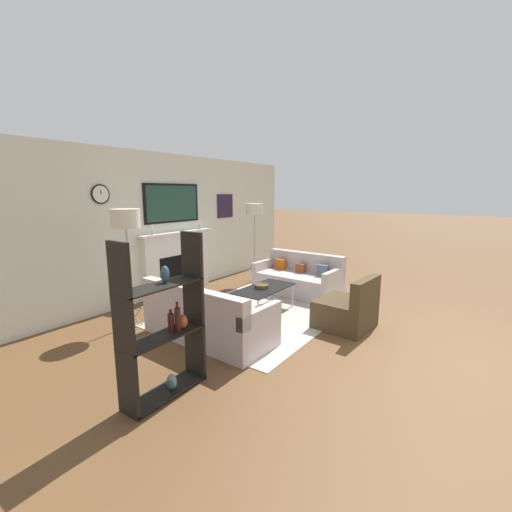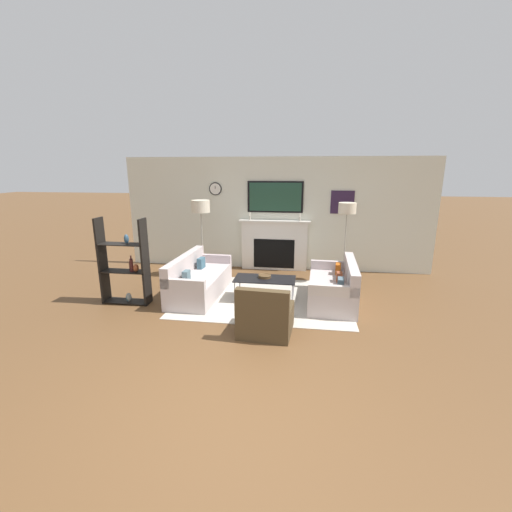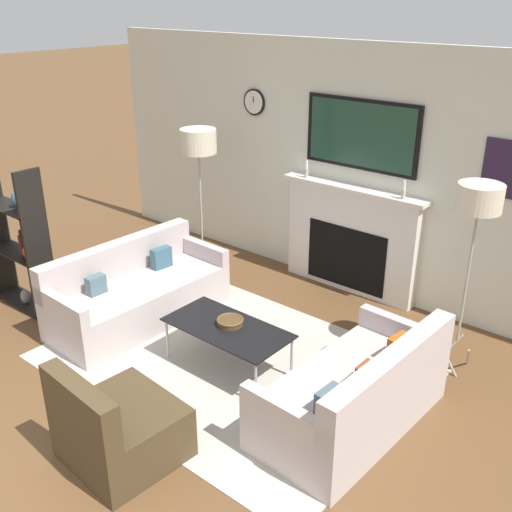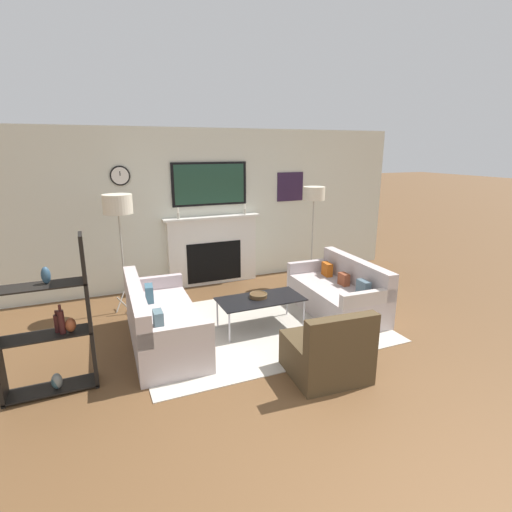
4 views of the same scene
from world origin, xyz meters
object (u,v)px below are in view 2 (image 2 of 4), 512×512
Objects in this scene: decorative_bowl at (265,276)px; floor_lamp_right at (347,210)px; couch_right at (334,288)px; shelf_unit at (125,266)px; floor_lamp_left at (201,207)px; armchair at (265,317)px; couch_left at (198,281)px; coffee_table at (265,280)px.

floor_lamp_right is (1.59, 1.27, 1.13)m from decorative_bowl.
couch_right is at bearing -102.68° from floor_lamp_right.
floor_lamp_right reaches higher than decorative_bowl.
decorative_bowl is at bearing 12.74° from shelf_unit.
floor_lamp_right is (3.19, -0.00, -0.00)m from floor_lamp_left.
couch_right is at bearing -23.57° from floor_lamp_left.
couch_right is at bearing 0.22° from decorative_bowl.
couch_right is at bearing 51.79° from armchair.
floor_lamp_right is at bearing 77.32° from couch_right.
coffee_table is (1.32, -0.06, 0.11)m from couch_left.
armchair is at bearing -128.21° from couch_right.
decorative_bowl is at bearing -38.47° from floor_lamp_left.
couch_left is at bearing 179.58° from decorative_bowl.
decorative_bowl is at bearing 97.41° from armchair.
couch_right reaches higher than coffee_table.
armchair reaches higher than couch_right.
couch_right is 0.96× the size of floor_lamp_right.
shelf_unit is (-4.08, -1.83, -0.88)m from floor_lamp_right.
coffee_table is at bearing -140.07° from floor_lamp_right.
floor_lamp_left is (-1.78, 2.69, 1.32)m from armchair.
shelf_unit reaches higher than couch_right.
floor_lamp_left reaches higher than armchair.
coffee_table is 2.38m from floor_lamp_right.
armchair is at bearing -43.62° from couch_left.
armchair is 3.31m from floor_lamp_right.
coffee_table is 0.08m from decorative_bowl.
floor_lamp_left is (-1.61, 1.32, 1.19)m from coffee_table.
decorative_bowl is 2.33m from floor_lamp_right.
couch_left reaches higher than couch_right.
floor_lamp_right is at bearing 38.70° from decorative_bowl.
floor_lamp_right is at bearing 24.22° from shelf_unit.
couch_left is 1.38m from shelf_unit.
armchair is (1.49, -1.42, -0.02)m from couch_left.
decorative_bowl is at bearing -179.78° from couch_right.
decorative_bowl is (-0.18, 1.41, 0.19)m from armchair.
armchair is at bearing -17.64° from shelf_unit.
shelf_unit is (-2.68, 0.85, 0.44)m from armchair.
floor_lamp_left reaches higher than couch_right.
floor_lamp_right reaches higher than armchair.
coffee_table is at bearing -177.64° from couch_right.
coffee_table is (-1.29, -0.05, 0.12)m from couch_right.
shelf_unit reaches higher than armchair.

